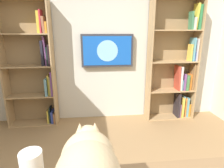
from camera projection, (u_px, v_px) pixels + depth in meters
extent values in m
cube|color=beige|center=(102.00, 46.00, 3.27)|extent=(4.52, 0.06, 2.70)
cube|color=tan|center=(195.00, 61.00, 3.33)|extent=(0.02, 0.28, 2.15)
cube|color=tan|center=(149.00, 62.00, 3.25)|extent=(0.02, 0.28, 2.15)
cube|color=#93754E|center=(170.00, 60.00, 3.42)|extent=(0.87, 0.01, 2.15)
cube|color=tan|center=(168.00, 116.00, 3.57)|extent=(0.83, 0.27, 0.02)
cube|color=tan|center=(170.00, 90.00, 3.43)|extent=(0.83, 0.27, 0.02)
cube|color=tan|center=(173.00, 62.00, 3.29)|extent=(0.83, 0.27, 0.02)
cube|color=tan|center=(175.00, 30.00, 3.15)|extent=(0.83, 0.27, 0.02)
cube|color=orange|center=(188.00, 110.00, 3.56)|extent=(0.03, 0.12, 0.24)
cube|color=#5A9DAD|center=(186.00, 106.00, 3.55)|extent=(0.03, 0.17, 0.37)
cube|color=orange|center=(184.00, 107.00, 3.55)|extent=(0.03, 0.13, 0.36)
cube|color=#65929E|center=(183.00, 106.00, 3.55)|extent=(0.03, 0.13, 0.40)
cube|color=yellow|center=(181.00, 106.00, 3.55)|extent=(0.04, 0.23, 0.38)
cube|color=slate|center=(179.00, 110.00, 3.55)|extent=(0.02, 0.17, 0.25)
cube|color=#292325|center=(177.00, 104.00, 3.52)|extent=(0.04, 0.22, 0.46)
cube|color=olive|center=(192.00, 76.00, 3.40)|extent=(0.03, 0.19, 0.49)
cube|color=orange|center=(189.00, 82.00, 3.42)|extent=(0.03, 0.15, 0.29)
cube|color=olive|center=(187.00, 82.00, 3.43)|extent=(0.02, 0.20, 0.28)
cube|color=#427B41|center=(186.00, 82.00, 3.40)|extent=(0.04, 0.21, 0.28)
cube|color=#834A8A|center=(183.00, 81.00, 3.41)|extent=(0.03, 0.20, 0.30)
cube|color=#5B9DA6|center=(181.00, 84.00, 3.43)|extent=(0.02, 0.18, 0.20)
cube|color=silver|center=(179.00, 78.00, 3.39)|extent=(0.04, 0.20, 0.44)
cube|color=#AF3E2C|center=(177.00, 78.00, 3.38)|extent=(0.06, 0.21, 0.45)
cube|color=silver|center=(195.00, 50.00, 3.26)|extent=(0.02, 0.19, 0.39)
cube|color=#25428E|center=(193.00, 56.00, 3.29)|extent=(0.02, 0.16, 0.16)
cube|color=#5EA2B5|center=(192.00, 49.00, 3.26)|extent=(0.03, 0.19, 0.40)
cube|color=#EBB946|center=(190.00, 53.00, 3.27)|extent=(0.03, 0.14, 0.29)
cube|color=#31854C|center=(199.00, 18.00, 3.12)|extent=(0.04, 0.17, 0.40)
cube|color=yellow|center=(196.00, 17.00, 3.12)|extent=(0.06, 0.16, 0.42)
cube|color=beige|center=(193.00, 24.00, 3.15)|extent=(0.03, 0.21, 0.20)
cube|color=#3E7950|center=(191.00, 21.00, 3.12)|extent=(0.05, 0.13, 0.30)
cube|color=tan|center=(53.00, 66.00, 3.09)|extent=(0.02, 0.28, 2.07)
cube|color=tan|center=(3.00, 67.00, 3.01)|extent=(0.02, 0.28, 2.07)
cube|color=#93754E|center=(31.00, 65.00, 3.18)|extent=(0.81, 0.01, 2.07)
cube|color=tan|center=(35.00, 123.00, 3.33)|extent=(0.77, 0.27, 0.02)
cube|color=tan|center=(32.00, 96.00, 3.19)|extent=(0.77, 0.27, 0.02)
cube|color=tan|center=(28.00, 66.00, 3.05)|extent=(0.77, 0.27, 0.02)
cube|color=tan|center=(25.00, 34.00, 2.91)|extent=(0.77, 0.27, 0.02)
cube|color=#99643F|center=(55.00, 117.00, 3.32)|extent=(0.03, 0.20, 0.18)
cube|color=#33439F|center=(53.00, 116.00, 3.33)|extent=(0.04, 0.21, 0.21)
cube|color=#17282E|center=(51.00, 114.00, 3.32)|extent=(0.02, 0.17, 0.28)
cube|color=gold|center=(49.00, 116.00, 3.31)|extent=(0.03, 0.16, 0.23)
cube|color=#73418F|center=(52.00, 83.00, 3.16)|extent=(0.02, 0.22, 0.41)
cube|color=olive|center=(51.00, 85.00, 3.16)|extent=(0.02, 0.21, 0.33)
cube|color=gold|center=(49.00, 85.00, 3.16)|extent=(0.03, 0.13, 0.35)
cube|color=#6293A3|center=(47.00, 87.00, 3.16)|extent=(0.04, 0.21, 0.30)
cube|color=black|center=(50.00, 55.00, 3.03)|extent=(0.03, 0.22, 0.34)
cube|color=black|center=(48.00, 56.00, 3.04)|extent=(0.02, 0.16, 0.30)
cube|color=#76457B|center=(45.00, 51.00, 3.01)|extent=(0.05, 0.12, 0.47)
cube|color=black|center=(43.00, 53.00, 3.02)|extent=(0.04, 0.17, 0.40)
cube|color=orange|center=(47.00, 28.00, 2.92)|extent=(0.03, 0.24, 0.17)
cube|color=#996143|center=(44.00, 25.00, 2.91)|extent=(0.05, 0.22, 0.25)
cube|color=#BE2C38|center=(41.00, 22.00, 2.89)|extent=(0.02, 0.18, 0.35)
cube|color=gold|center=(39.00, 22.00, 2.89)|extent=(0.04, 0.17, 0.33)
cube|color=#333338|center=(107.00, 51.00, 3.23)|extent=(0.90, 0.06, 0.56)
cube|color=blue|center=(107.00, 51.00, 3.20)|extent=(0.83, 0.01, 0.49)
cylinder|color=#8CCCEA|center=(107.00, 51.00, 3.19)|extent=(0.36, 0.00, 0.36)
ellipsoid|color=#D1B284|center=(88.00, 159.00, 0.88)|extent=(0.26, 0.26, 0.27)
sphere|color=#D1B284|center=(88.00, 139.00, 0.91)|extent=(0.13, 0.13, 0.13)
cone|color=#D1B284|center=(95.00, 129.00, 0.90)|extent=(0.06, 0.06, 0.07)
cone|color=#D1B284|center=(80.00, 130.00, 0.90)|extent=(0.06, 0.06, 0.07)
cone|color=beige|center=(95.00, 131.00, 0.90)|extent=(0.03, 0.03, 0.05)
cone|color=beige|center=(80.00, 131.00, 0.89)|extent=(0.03, 0.03, 0.05)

